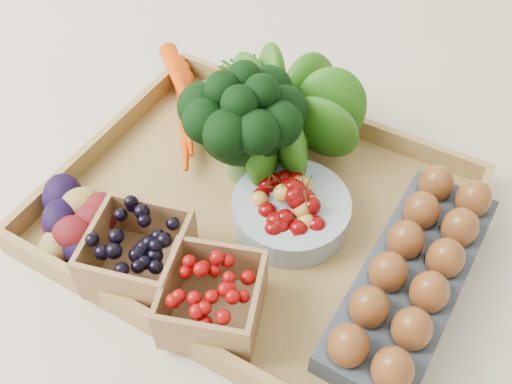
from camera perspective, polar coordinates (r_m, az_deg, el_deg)
The scene contains 10 objects.
ground at distance 0.83m, azimuth 0.00°, elevation -2.69°, with size 4.00×4.00×0.00m, color beige.
tray at distance 0.82m, azimuth 0.00°, elevation -2.37°, with size 0.55×0.45×0.01m, color #A48245.
carrots at distance 0.95m, azimuth -7.13°, elevation 9.12°, with size 0.22×0.15×0.05m, color #CE3800, non-canonical shape.
lettuce at distance 0.85m, azimuth 2.30°, elevation 8.51°, with size 0.16×0.16×0.16m, color #0E530C.
broccoli at distance 0.82m, azimuth -1.29°, elevation 5.12°, with size 0.17×0.17×0.13m, color black, non-canonical shape.
cherry_bowl at distance 0.79m, azimuth 3.51°, elevation -1.94°, with size 0.16×0.16×0.04m, color #8C9EA5.
egg_carton at distance 0.75m, azimuth 15.24°, elevation -8.48°, with size 0.12×0.33×0.04m, color #3B424B.
potatoes at distance 0.79m, azimuth -17.43°, elevation -2.41°, with size 0.15×0.15×0.09m, color #480B0D, non-canonical shape.
punnet_blackberry at distance 0.74m, azimuth -11.68°, elevation -6.12°, with size 0.12×0.12×0.08m, color black.
punnet_raspberry at distance 0.69m, azimuth -4.37°, elevation -10.61°, with size 0.11×0.11×0.08m, color #790505.
Camera 1 is at (0.25, -0.44, 0.66)m, focal length 40.00 mm.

